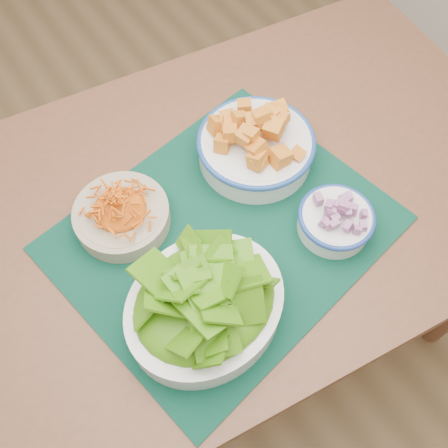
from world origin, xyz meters
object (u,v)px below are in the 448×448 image
at_px(carrot_bowl, 121,212).
at_px(lettuce_bowl, 205,302).
at_px(squash_bowl, 256,141).
at_px(placemat, 224,233).
at_px(onion_bowl, 336,218).
at_px(table, 247,214).

distance_m(carrot_bowl, lettuce_bowl, 0.24).
height_order(squash_bowl, lettuce_bowl, lettuce_bowl).
distance_m(placemat, carrot_bowl, 0.19).
distance_m(placemat, lettuce_bowl, 0.17).
bearing_deg(lettuce_bowl, squash_bowl, 32.01).
xyz_separation_m(lettuce_bowl, onion_bowl, (0.28, 0.01, -0.02)).
xyz_separation_m(table, carrot_bowl, (-0.24, 0.06, 0.14)).
bearing_deg(squash_bowl, carrot_bowl, 177.07).
bearing_deg(onion_bowl, table, 113.49).
height_order(carrot_bowl, lettuce_bowl, lettuce_bowl).
bearing_deg(lettuce_bowl, carrot_bowl, 88.54).
height_order(placemat, lettuce_bowl, lettuce_bowl).
xyz_separation_m(table, squash_bowl, (0.05, 0.05, 0.16)).
distance_m(table, squash_bowl, 0.17).
relative_size(table, placemat, 2.21).
height_order(placemat, onion_bowl, onion_bowl).
xyz_separation_m(squash_bowl, lettuce_bowl, (-0.26, -0.22, 0.00)).
bearing_deg(squash_bowl, lettuce_bowl, -139.60).
bearing_deg(table, carrot_bowl, 172.31).
bearing_deg(table, lettuce_bowl, -134.07).
xyz_separation_m(table, lettuce_bowl, (-0.21, -0.17, 0.16)).
distance_m(table, placemat, 0.16).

